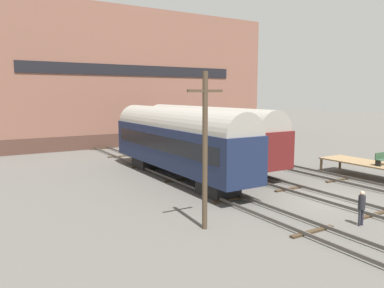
{
  "coord_description": "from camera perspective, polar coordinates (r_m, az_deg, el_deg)",
  "views": [
    {
      "loc": [
        -17.76,
        -13.91,
        6.13
      ],
      "look_at": [
        -2.42,
        11.34,
        2.2
      ],
      "focal_mm": 35.0,
      "sensor_mm": 36.0,
      "label": 1
    }
  ],
  "objects": [
    {
      "name": "ground_plane",
      "position": [
        23.38,
        20.1,
        -8.1
      ],
      "size": [
        200.0,
        200.0,
        0.0
      ],
      "primitive_type": "plane",
      "color": "#56544F"
    },
    {
      "name": "utility_pole",
      "position": [
        16.73,
        1.99,
        -0.68
      ],
      "size": [
        1.8,
        0.24,
        7.14
      ],
      "color": "#473828",
      "rests_on": "ground"
    },
    {
      "name": "bench",
      "position": [
        29.71,
        27.02,
        -1.97
      ],
      "size": [
        1.4,
        0.4,
        0.91
      ],
      "color": "#2D4C33",
      "rests_on": "station_platform"
    },
    {
      "name": "train_car_navy",
      "position": [
        26.94,
        -2.37,
        0.82
      ],
      "size": [
        2.9,
        15.98,
        5.2
      ],
      "color": "black",
      "rests_on": "ground"
    },
    {
      "name": "track_left",
      "position": [
        19.91,
        11.25,
        -10.08
      ],
      "size": [
        2.6,
        60.0,
        0.26
      ],
      "color": "#4C4742",
      "rests_on": "ground"
    },
    {
      "name": "track_right",
      "position": [
        27.2,
        26.53,
        -5.95
      ],
      "size": [
        2.6,
        60.0,
        0.26
      ],
      "color": "#4C4742",
      "rests_on": "ground"
    },
    {
      "name": "track_middle",
      "position": [
        23.34,
        20.12,
        -7.76
      ],
      "size": [
        2.6,
        60.0,
        0.26
      ],
      "color": "#4C4742",
      "rests_on": "ground"
    },
    {
      "name": "person_worker",
      "position": [
        19.4,
        24.44,
        -8.44
      ],
      "size": [
        0.32,
        0.32,
        1.67
      ],
      "color": "#282833",
      "rests_on": "ground"
    },
    {
      "name": "warehouse_building",
      "position": [
        50.45,
        -11.17,
        9.66
      ],
      "size": [
        37.09,
        12.12,
        16.17
      ],
      "color": "#4F342A",
      "rests_on": "ground"
    },
    {
      "name": "train_car_maroon",
      "position": [
        32.55,
        1.96,
        1.84
      ],
      "size": [
        3.11,
        17.9,
        5.1
      ],
      "color": "black",
      "rests_on": "ground"
    }
  ]
}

